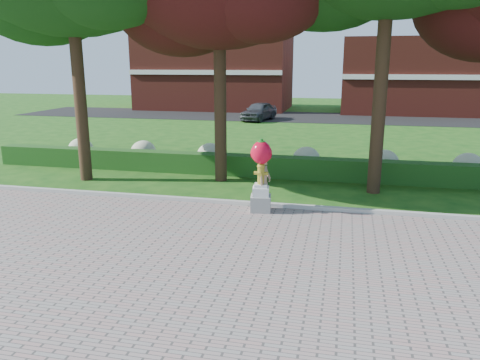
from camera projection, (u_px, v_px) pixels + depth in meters
The scene contains 11 objects.
ground at pixel (237, 242), 11.47m from camera, with size 100.00×100.00×0.00m, color #144711.
walkway at pixel (181, 329), 7.68m from camera, with size 40.00×14.00×0.04m, color gray.
curb at pixel (259, 205), 14.29m from camera, with size 40.00×0.18×0.15m, color #ADADA5.
lawn_hedge at pixel (278, 167), 18.00m from camera, with size 24.00×0.70×0.80m, color #134416.
hydrangea_row at pixel (296, 159), 18.79m from camera, with size 20.10×1.10×0.99m.
street at pixel (315, 117), 37.97m from camera, with size 50.00×8.00×0.02m, color black.
building_left at pixel (216, 72), 44.93m from camera, with size 14.00×8.00×7.00m, color maroon.
building_right at pixel (412, 76), 41.16m from camera, with size 12.00×8.00×6.40m, color maroon.
hydrant_sculpture at pixel (261, 173), 13.52m from camera, with size 0.65×0.65×2.14m.
woman at pixel (264, 183), 13.68m from camera, with size 0.60×0.39×1.65m, color tan.
parked_car at pixel (259, 111), 35.83m from camera, with size 1.64×4.07×1.39m, color #3E4146.
Camera 1 is at (2.45, -10.48, 4.27)m, focal length 35.00 mm.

